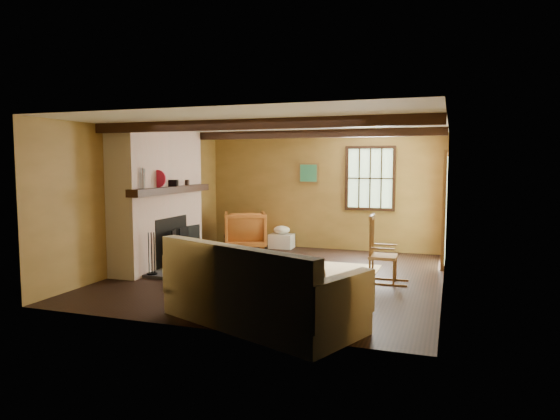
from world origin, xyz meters
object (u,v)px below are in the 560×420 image
at_px(laundry_basket, 282,241).
at_px(fireplace, 160,204).
at_px(armchair, 245,230).
at_px(sofa, 258,295).
at_px(rocking_chair, 381,254).

bearing_deg(laundry_basket, fireplace, -119.35).
bearing_deg(armchair, sofa, 89.78).
bearing_deg(armchair, laundry_basket, -177.91).
bearing_deg(laundry_basket, armchair, -153.02).
distance_m(rocking_chair, armchair, 3.74).
bearing_deg(fireplace, rocking_chair, 0.92).
height_order(rocking_chair, laundry_basket, rocking_chair).
bearing_deg(sofa, rocking_chair, 90.19).
distance_m(rocking_chair, sofa, 2.68).
height_order(rocking_chair, sofa, rocking_chair).
bearing_deg(sofa, armchair, 137.34).
relative_size(sofa, armchair, 2.89).
bearing_deg(rocking_chair, sofa, 156.21).
bearing_deg(fireplace, sofa, -40.80).
relative_size(rocking_chair, sofa, 0.41).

